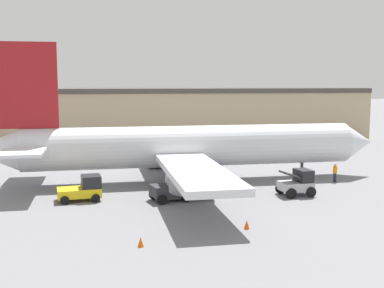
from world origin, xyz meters
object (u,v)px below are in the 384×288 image
airplane (181,147)px  ground_crew_worker (335,172)px  safety_cone_near (141,242)px  pushback_tug (83,189)px  baggage_tug (173,186)px  safety_cone_far (247,225)px  belt_loader_truck (298,183)px

airplane → ground_crew_worker: bearing=-12.3°
ground_crew_worker → safety_cone_near: (-18.86, -13.58, -0.63)m
pushback_tug → safety_cone_near: pushback_tug is taller
airplane → safety_cone_near: size_ratio=66.52×
airplane → safety_cone_near: bearing=-106.7°
baggage_tug → safety_cone_far: size_ratio=5.59×
airplane → baggage_tug: 7.41m
safety_cone_far → belt_loader_truck: bearing=48.5°
baggage_tug → pushback_tug: size_ratio=0.91×
ground_crew_worker → safety_cone_far: ground_crew_worker is taller
baggage_tug → belt_loader_truck: baggage_tug is taller
baggage_tug → safety_cone_near: bearing=-121.3°
baggage_tug → belt_loader_truck: bearing=-14.2°
airplane → pushback_tug: bearing=-146.7°
airplane → belt_loader_truck: airplane is taller
ground_crew_worker → belt_loader_truck: size_ratio=0.63×
baggage_tug → belt_loader_truck: (9.93, -0.40, -0.12)m
pushback_tug → safety_cone_far: size_ratio=6.12×
belt_loader_truck → safety_cone_far: 10.24m
airplane → ground_crew_worker: (13.48, -3.21, -2.24)m
baggage_tug → safety_cone_far: baggage_tug is taller
airplane → pushback_tug: (-8.54, -5.39, -2.26)m
airplane → pushback_tug: airplane is taller
belt_loader_truck → safety_cone_near: bearing=-149.1°
baggage_tug → pushback_tug: (-6.65, 1.48, -0.24)m
airplane → belt_loader_truck: (8.04, -7.27, -2.15)m
baggage_tug → safety_cone_near: 10.55m
baggage_tug → safety_cone_near: size_ratio=5.59×
ground_crew_worker → safety_cone_near: bearing=-127.8°
belt_loader_truck → pushback_tug: size_ratio=0.79×
pushback_tug → baggage_tug: bearing=-17.9°
ground_crew_worker → baggage_tug: bearing=-150.2°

